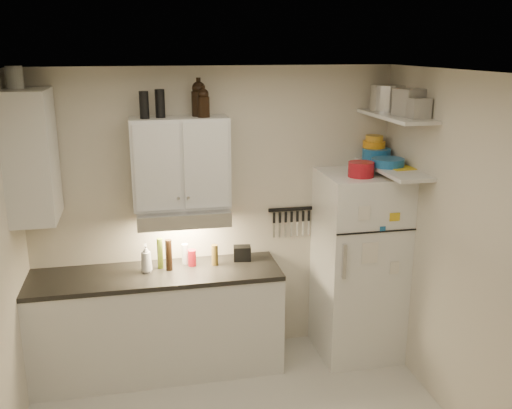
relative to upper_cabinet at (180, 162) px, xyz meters
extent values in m
cube|color=white|center=(0.30, -1.33, 0.78)|extent=(3.20, 3.00, 0.02)
cube|color=beige|center=(0.30, 0.18, -0.53)|extent=(3.20, 0.02, 2.60)
cube|color=beige|center=(1.91, -1.33, -0.53)|extent=(0.02, 3.00, 2.60)
cube|color=silver|center=(-0.25, -0.14, -1.39)|extent=(2.10, 0.60, 0.88)
cube|color=black|center=(-0.25, -0.14, -0.93)|extent=(2.10, 0.62, 0.04)
cube|color=silver|center=(0.00, 0.00, 0.00)|extent=(0.80, 0.33, 0.75)
cube|color=silver|center=(-1.14, -0.14, 0.12)|extent=(0.33, 0.55, 1.00)
cube|color=silver|center=(0.00, -0.06, -0.44)|extent=(0.76, 0.46, 0.12)
cube|color=white|center=(1.55, -0.18, -0.98)|extent=(0.70, 0.68, 1.70)
cube|color=silver|center=(1.75, -0.31, 0.38)|extent=(0.30, 0.95, 0.03)
cube|color=silver|center=(1.75, -0.31, -0.07)|extent=(0.30, 0.95, 0.03)
cube|color=black|center=(1.00, 0.15, -0.51)|extent=(0.42, 0.02, 0.03)
cylinder|color=#A3131C|center=(1.48, -0.29, -0.06)|extent=(0.29, 0.29, 0.13)
cube|color=gold|center=(1.80, -0.35, -0.08)|extent=(0.21, 0.26, 0.08)
cylinder|color=silver|center=(1.57, -0.21, -0.08)|extent=(0.06, 0.06, 0.10)
cylinder|color=silver|center=(1.80, -0.04, 0.50)|extent=(0.39, 0.39, 0.22)
cube|color=#AAAAAD|center=(1.80, -0.44, 0.50)|extent=(0.26, 0.24, 0.22)
cube|color=#AAAAAD|center=(1.80, -0.58, 0.47)|extent=(0.17, 0.17, 0.16)
cylinder|color=#1B5B97|center=(1.74, 0.01, 0.00)|extent=(0.25, 0.25, 0.10)
cylinder|color=orange|center=(1.74, 0.06, 0.08)|extent=(0.20, 0.20, 0.06)
cylinder|color=gold|center=(1.74, 0.06, 0.14)|extent=(0.16, 0.16, 0.05)
cylinder|color=#1B5B97|center=(1.72, -0.28, -0.02)|extent=(0.30, 0.30, 0.07)
cylinder|color=black|center=(-0.14, -0.01, 0.49)|extent=(0.10, 0.10, 0.23)
cylinder|color=black|center=(-0.27, -0.05, 0.48)|extent=(0.09, 0.09, 0.22)
cylinder|color=silver|center=(-1.21, -0.07, 0.71)|extent=(0.14, 0.14, 0.17)
imported|color=silver|center=(-0.32, -0.11, -0.77)|extent=(0.12, 0.13, 0.28)
cylinder|color=brown|center=(0.26, -0.07, -0.81)|extent=(0.07, 0.07, 0.18)
cylinder|color=#536519|center=(-0.20, -0.04, -0.77)|extent=(0.05, 0.05, 0.27)
cylinder|color=black|center=(-0.13, -0.10, -0.77)|extent=(0.07, 0.07, 0.27)
cylinder|color=silver|center=(0.01, 0.02, -0.82)|extent=(0.08, 0.08, 0.18)
cylinder|color=#A3131C|center=(0.07, -0.04, -0.83)|extent=(0.09, 0.09, 0.14)
cube|color=black|center=(0.52, 0.00, -0.84)|extent=(0.16, 0.13, 0.13)
camera|label=1|loc=(-0.35, -4.67, 0.94)|focal=40.00mm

